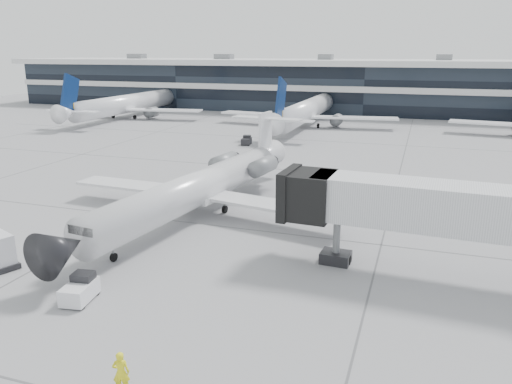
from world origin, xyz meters
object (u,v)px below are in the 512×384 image
(jet_bridge, at_px, (455,210))
(baggage_tug, at_px, (80,289))
(ramp_worker, at_px, (121,373))
(regional_jet, at_px, (201,186))

(jet_bridge, xyz_separation_m, baggage_tug, (-18.91, -9.00, -3.70))
(jet_bridge, height_order, ramp_worker, jet_bridge)
(ramp_worker, xyz_separation_m, baggage_tug, (-6.41, 5.87, -0.28))
(jet_bridge, bearing_deg, baggage_tug, -151.39)
(regional_jet, distance_m, ramp_worker, 22.39)
(regional_jet, relative_size, ramp_worker, 16.86)
(baggage_tug, bearing_deg, ramp_worker, -51.12)
(regional_jet, bearing_deg, baggage_tug, -82.80)
(ramp_worker, bearing_deg, baggage_tug, -65.02)
(regional_jet, relative_size, jet_bridge, 1.66)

